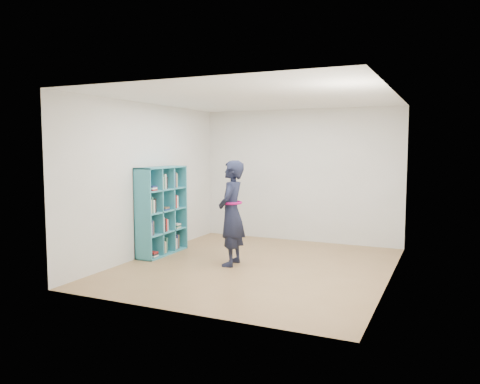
% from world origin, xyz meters
% --- Properties ---
extents(floor, '(4.50, 4.50, 0.00)m').
position_xyz_m(floor, '(0.00, 0.00, 0.00)').
color(floor, olive).
rests_on(floor, ground).
extents(ceiling, '(4.50, 4.50, 0.00)m').
position_xyz_m(ceiling, '(0.00, 0.00, 2.60)').
color(ceiling, white).
rests_on(ceiling, wall_back).
extents(wall_left, '(0.02, 4.50, 2.60)m').
position_xyz_m(wall_left, '(-2.00, 0.00, 1.30)').
color(wall_left, beige).
rests_on(wall_left, floor).
extents(wall_right, '(0.02, 4.50, 2.60)m').
position_xyz_m(wall_right, '(2.00, 0.00, 1.30)').
color(wall_right, beige).
rests_on(wall_right, floor).
extents(wall_back, '(4.00, 0.02, 2.60)m').
position_xyz_m(wall_back, '(0.00, 2.25, 1.30)').
color(wall_back, beige).
rests_on(wall_back, floor).
extents(wall_front, '(4.00, 0.02, 2.60)m').
position_xyz_m(wall_front, '(0.00, -2.25, 1.30)').
color(wall_front, beige).
rests_on(wall_front, floor).
extents(bookshelf, '(0.33, 1.14, 1.52)m').
position_xyz_m(bookshelf, '(-1.85, 0.12, 0.74)').
color(bookshelf, teal).
rests_on(bookshelf, floor).
extents(person, '(0.47, 0.65, 1.66)m').
position_xyz_m(person, '(-0.39, -0.07, 0.83)').
color(person, black).
rests_on(person, floor).
extents(smartphone, '(0.03, 0.09, 0.13)m').
position_xyz_m(smartphone, '(-0.53, -0.01, 0.94)').
color(smartphone, silver).
rests_on(smartphone, person).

